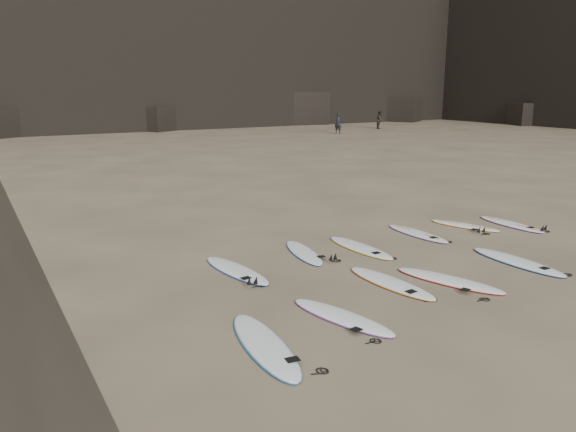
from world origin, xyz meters
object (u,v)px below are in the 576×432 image
at_px(surfboard_9, 465,225).
at_px(person_a, 338,123).
at_px(surfboard_8, 417,233).
at_px(surfboard_7, 360,247).
at_px(surfboard_10, 511,224).
at_px(surfboard_3, 449,280).
at_px(surfboard_1, 342,316).
at_px(surfboard_6, 304,252).
at_px(surfboard_4, 517,261).
at_px(person_b, 380,120).
at_px(surfboard_2, 391,282).
at_px(surfboard_0, 265,344).
at_px(surfboard_5, 236,270).

distance_m(surfboard_9, person_a, 34.18).
bearing_deg(surfboard_9, surfboard_8, 160.35).
relative_size(surfboard_7, surfboard_10, 1.03).
relative_size(surfboard_3, surfboard_8, 1.07).
relative_size(surfboard_1, surfboard_9, 1.09).
bearing_deg(surfboard_6, surfboard_3, -51.87).
height_order(surfboard_4, surfboard_6, surfboard_4).
xyz_separation_m(surfboard_7, person_b, (27.47, 32.91, 0.85)).
bearing_deg(person_a, person_b, 76.02).
bearing_deg(surfboard_8, surfboard_6, 178.44).
height_order(surfboard_1, person_a, person_a).
distance_m(surfboard_2, person_a, 39.49).
xyz_separation_m(surfboard_6, surfboard_8, (3.96, -0.05, 0.00)).
bearing_deg(surfboard_1, person_b, 35.91).
bearing_deg(surfboard_8, surfboard_4, -86.28).
distance_m(surfboard_0, surfboard_6, 5.49).
distance_m(surfboard_1, person_a, 41.46).
relative_size(surfboard_7, person_a, 1.36).
distance_m(surfboard_3, person_b, 45.24).
relative_size(surfboard_4, surfboard_8, 1.12).
distance_m(surfboard_3, surfboard_10, 6.30).
distance_m(surfboard_6, surfboard_10, 7.38).
bearing_deg(surfboard_1, surfboard_8, 21.15).
relative_size(surfboard_3, person_b, 1.45).
height_order(surfboard_5, surfboard_8, surfboard_5).
xyz_separation_m(surfboard_2, surfboard_9, (5.47, 2.91, -0.01)).
height_order(surfboard_1, person_b, person_b).
xyz_separation_m(surfboard_2, surfboard_10, (6.88, 2.28, -0.00)).
bearing_deg(surfboard_4, surfboard_7, 132.43).
height_order(surfboard_1, surfboard_5, surfboard_5).
bearing_deg(surfboard_9, person_a, 42.45).
height_order(surfboard_5, surfboard_6, surfboard_5).
bearing_deg(surfboard_7, surfboard_4, -50.11).
distance_m(surfboard_4, surfboard_10, 4.11).
bearing_deg(surfboard_4, surfboard_6, 142.21).
bearing_deg(surfboard_2, surfboard_4, -10.23).
bearing_deg(person_b, person_a, 166.24).
relative_size(surfboard_0, surfboard_6, 1.18).
relative_size(surfboard_6, person_a, 1.24).
relative_size(surfboard_7, person_b, 1.43).
distance_m(surfboard_3, surfboard_4, 2.52).
height_order(surfboard_1, surfboard_2, surfboard_2).
bearing_deg(person_b, surfboard_7, -163.77).
distance_m(person_a, person_b, 7.32).
distance_m(surfboard_1, surfboard_7, 4.77).
bearing_deg(surfboard_4, surfboard_5, 156.13).
bearing_deg(surfboard_10, surfboard_9, 158.77).
bearing_deg(surfboard_10, person_a, 66.87).
bearing_deg(surfboard_10, surfboard_0, -158.89).
distance_m(surfboard_0, person_b, 49.09).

